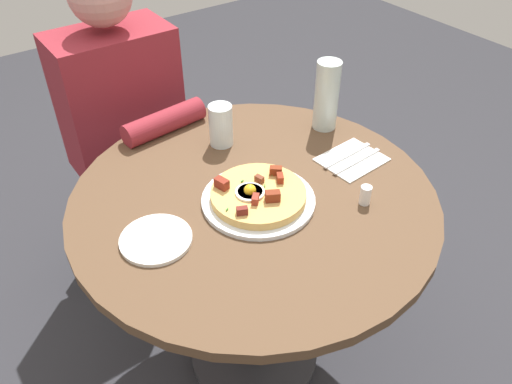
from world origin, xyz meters
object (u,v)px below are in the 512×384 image
at_px(person_seated, 129,147).
at_px(knife, 347,155).
at_px(pizza_plate, 258,200).
at_px(fork, 357,161).
at_px(dining_table, 254,241).
at_px(bread_plate, 156,239).
at_px(salt_shaker, 365,195).
at_px(water_bottle, 327,95).
at_px(breakfast_pizza, 258,194).
at_px(water_glass, 221,125).

distance_m(person_seated, knife, 0.82).
distance_m(pizza_plate, fork, 0.32).
height_order(dining_table, bread_plate, bread_plate).
relative_size(pizza_plate, knife, 1.58).
bearing_deg(fork, knife, 90.00).
bearing_deg(salt_shaker, bread_plate, 159.48).
height_order(fork, salt_shaker, salt_shaker).
height_order(dining_table, salt_shaker, salt_shaker).
bearing_deg(water_bottle, bread_plate, -166.89).
xyz_separation_m(person_seated, pizza_plate, (0.06, -0.71, 0.20)).
height_order(person_seated, pizza_plate, person_seated).
bearing_deg(breakfast_pizza, knife, 2.15).
relative_size(bread_plate, knife, 0.93).
distance_m(dining_table, person_seated, 0.68).
height_order(breakfast_pizza, water_bottle, water_bottle).
distance_m(dining_table, fork, 0.36).
relative_size(dining_table, person_seated, 0.83).
distance_m(breakfast_pizza, water_bottle, 0.42).
xyz_separation_m(person_seated, salt_shaker, (0.27, -0.87, 0.22)).
xyz_separation_m(dining_table, pizza_plate, (-0.01, -0.03, 0.17)).
height_order(dining_table, breakfast_pizza, breakfast_pizza).
xyz_separation_m(water_glass, salt_shaker, (0.14, -0.43, -0.04)).
bearing_deg(bread_plate, dining_table, 1.35).
relative_size(dining_table, salt_shaker, 18.45).
height_order(breakfast_pizza, water_glass, water_glass).
bearing_deg(knife, breakfast_pizza, 178.33).
bearing_deg(water_bottle, pizza_plate, -154.95).
bearing_deg(breakfast_pizza, pizza_plate, -20.43).
bearing_deg(knife, person_seated, 114.47).
relative_size(breakfast_pizza, knife, 1.33).
height_order(pizza_plate, water_bottle, water_bottle).
xyz_separation_m(person_seated, water_bottle, (0.43, -0.54, 0.30)).
height_order(person_seated, water_bottle, person_seated).
height_order(fork, water_bottle, water_bottle).
distance_m(dining_table, knife, 0.35).
bearing_deg(person_seated, water_bottle, -51.15).
height_order(pizza_plate, bread_plate, pizza_plate).
xyz_separation_m(knife, water_glass, (-0.25, 0.26, 0.05)).
xyz_separation_m(dining_table, person_seated, (-0.07, 0.68, -0.03)).
bearing_deg(person_seated, salt_shaker, -72.60).
bearing_deg(water_glass, breakfast_pizza, -104.28).
xyz_separation_m(pizza_plate, breakfast_pizza, (-0.00, 0.00, 0.02)).
bearing_deg(water_glass, bread_plate, -143.44).
bearing_deg(dining_table, knife, -3.31).
height_order(fork, water_glass, water_glass).
relative_size(breakfast_pizza, water_glass, 1.95).
height_order(breakfast_pizza, fork, breakfast_pizza).
distance_m(dining_table, breakfast_pizza, 0.19).
xyz_separation_m(bread_plate, water_bottle, (0.64, 0.15, 0.10)).
height_order(dining_table, fork, fork).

